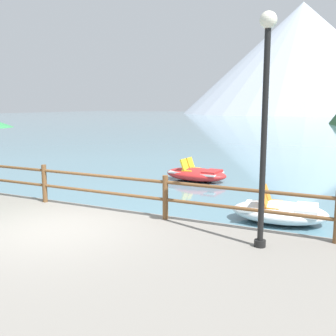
# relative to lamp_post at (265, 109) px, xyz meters

# --- Properties ---
(ground_plane) EXTENTS (200.00, 200.00, 0.00)m
(ground_plane) POSITION_rel_lamp_post_xyz_m (-3.93, 39.23, -2.76)
(ground_plane) COLOR slate
(dock_railing) EXTENTS (23.92, 0.12, 0.95)m
(dock_railing) POSITION_rel_lamp_post_xyz_m (-3.93, 0.78, -1.79)
(dock_railing) COLOR brown
(dock_railing) RESTS_ON promenade_dock
(lamp_post) EXTENTS (0.28, 0.28, 3.90)m
(lamp_post) POSITION_rel_lamp_post_xyz_m (0.00, 0.00, 0.00)
(lamp_post) COLOR black
(lamp_post) RESTS_ON promenade_dock
(pedal_boat_0) EXTENTS (2.38, 1.58, 0.84)m
(pedal_boat_0) POSITION_rel_lamp_post_xyz_m (-0.23, 2.99, -2.50)
(pedal_boat_0) COLOR white
(pedal_boat_0) RESTS_ON ground
(pedal_boat_1) EXTENTS (2.45, 1.35, 0.83)m
(pedal_boat_1) POSITION_rel_lamp_post_xyz_m (-4.09, 7.03, -2.50)
(pedal_boat_1) COLOR red
(pedal_boat_1) RESTS_ON ground
(distant_peak) EXTENTS (72.25, 72.25, 33.55)m
(distant_peak) POSITION_rel_lamp_post_xyz_m (-18.29, 125.47, 14.01)
(distant_peak) COLOR #A8B2C1
(distant_peak) RESTS_ON ground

